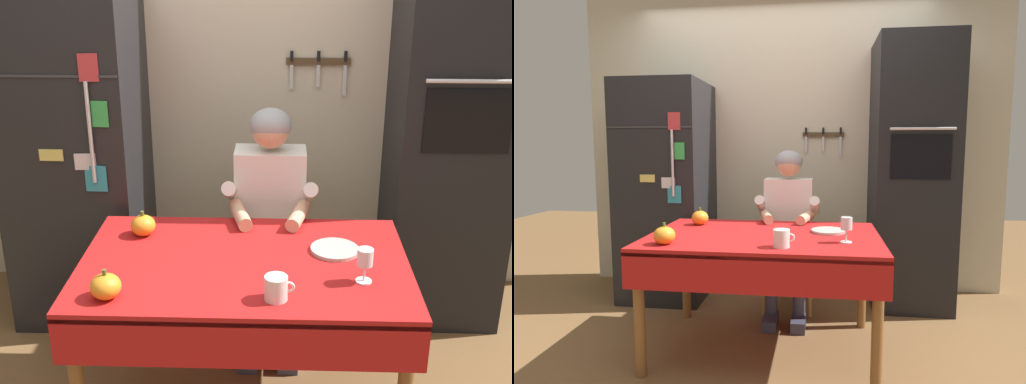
% 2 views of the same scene
% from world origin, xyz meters
% --- Properties ---
extents(ground_plane, '(10.00, 10.00, 0.00)m').
position_xyz_m(ground_plane, '(0.00, 0.00, 0.00)').
color(ground_plane, brown).
rests_on(ground_plane, ground).
extents(back_wall_assembly, '(3.70, 0.13, 2.60)m').
position_xyz_m(back_wall_assembly, '(0.05, 1.35, 1.30)').
color(back_wall_assembly, beige).
rests_on(back_wall_assembly, ground).
extents(refrigerator, '(0.68, 0.71, 1.80)m').
position_xyz_m(refrigerator, '(-0.95, 0.96, 0.90)').
color(refrigerator, black).
rests_on(refrigerator, ground).
extents(wall_oven, '(0.60, 0.64, 2.10)m').
position_xyz_m(wall_oven, '(1.05, 1.00, 1.05)').
color(wall_oven, black).
rests_on(wall_oven, ground).
extents(dining_table, '(1.40, 0.90, 0.74)m').
position_xyz_m(dining_table, '(0.00, 0.08, 0.66)').
color(dining_table, brown).
rests_on(dining_table, ground).
extents(chair_behind_person, '(0.40, 0.40, 0.93)m').
position_xyz_m(chair_behind_person, '(0.10, 0.87, 0.51)').
color(chair_behind_person, tan).
rests_on(chair_behind_person, ground).
extents(seated_person, '(0.47, 0.55, 1.25)m').
position_xyz_m(seated_person, '(0.10, 0.68, 0.74)').
color(seated_person, '#38384C').
rests_on(seated_person, ground).
extents(coffee_mug, '(0.12, 0.09, 0.10)m').
position_xyz_m(coffee_mug, '(0.14, -0.21, 0.79)').
color(coffee_mug, white).
rests_on(coffee_mug, dining_table).
extents(wine_glass, '(0.07, 0.07, 0.14)m').
position_xyz_m(wine_glass, '(0.49, -0.06, 0.84)').
color(wine_glass, white).
rests_on(wine_glass, dining_table).
extents(pumpkin_large, '(0.11, 0.11, 0.12)m').
position_xyz_m(pumpkin_large, '(-0.48, 0.34, 0.79)').
color(pumpkin_large, orange).
rests_on(pumpkin_large, dining_table).
extents(pumpkin_medium, '(0.12, 0.12, 0.12)m').
position_xyz_m(pumpkin_medium, '(-0.51, -0.22, 0.79)').
color(pumpkin_medium, orange).
rests_on(pumpkin_medium, dining_table).
extents(serving_tray, '(0.21, 0.21, 0.02)m').
position_xyz_m(serving_tray, '(0.39, 0.20, 0.75)').
color(serving_tray, '#B7B2A8').
rests_on(serving_tray, dining_table).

